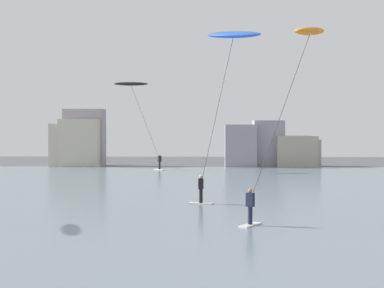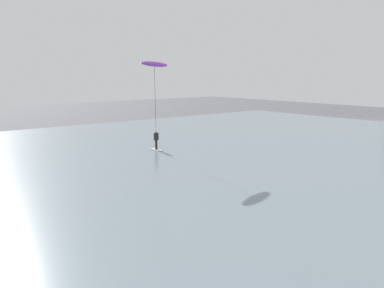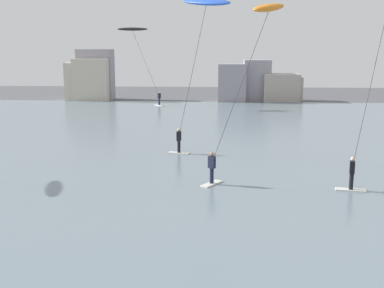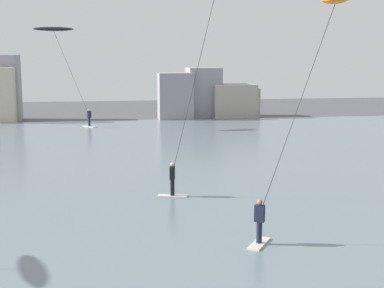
% 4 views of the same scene
% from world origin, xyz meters
% --- Properties ---
extents(kitesurfer_purple, '(3.39, 3.12, 7.34)m').
position_xyz_m(kitesurfer_purple, '(-20.29, 20.32, 6.35)').
color(kitesurfer_purple, silver).
rests_on(kitesurfer_purple, water_bay).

